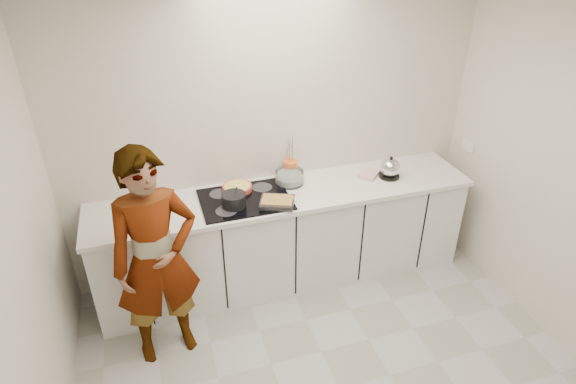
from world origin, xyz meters
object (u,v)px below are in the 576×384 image
object	(u,v)px
baking_dish	(277,202)
mixing_bowl	(289,178)
tart_dish	(237,187)
cook	(156,260)
saucepan	(234,200)
utensil_crock	(291,169)
kettle	(390,168)
hob	(245,199)

from	to	relation	value
baking_dish	mixing_bowl	world-z (taller)	mixing_bowl
tart_dish	baking_dish	size ratio (longest dim) A/B	0.82
mixing_bowl	cook	world-z (taller)	cook
saucepan	utensil_crock	size ratio (longest dim) A/B	1.35
tart_dish	kettle	bearing A→B (deg)	-6.78
hob	mixing_bowl	bearing A→B (deg)	20.71
hob	mixing_bowl	xyz separation A→B (m)	(0.43, 0.16, 0.05)
tart_dish	mixing_bowl	xyz separation A→B (m)	(0.46, 0.00, 0.02)
cook	tart_dish	bearing A→B (deg)	32.08
saucepan	cook	world-z (taller)	cook
cook	utensil_crock	bearing A→B (deg)	22.08
hob	cook	xyz separation A→B (m)	(-0.75, -0.49, -0.07)
hob	tart_dish	distance (m)	0.17
utensil_crock	hob	bearing A→B (deg)	-149.66
saucepan	utensil_crock	world-z (taller)	saucepan
hob	utensil_crock	bearing A→B (deg)	30.34
hob	baking_dish	distance (m)	0.28
tart_dish	kettle	world-z (taller)	kettle
kettle	utensil_crock	world-z (taller)	kettle
hob	saucepan	distance (m)	0.15
hob	tart_dish	bearing A→B (deg)	99.80
hob	cook	world-z (taller)	cook
hob	utensil_crock	distance (m)	0.56
tart_dish	hob	bearing A→B (deg)	-80.20
saucepan	mixing_bowl	distance (m)	0.59
hob	kettle	size ratio (longest dim) A/B	3.06
saucepan	kettle	size ratio (longest dim) A/B	0.85
saucepan	kettle	distance (m)	1.41
mixing_bowl	utensil_crock	distance (m)	0.13
mixing_bowl	hob	bearing A→B (deg)	-159.29
kettle	cook	size ratio (longest dim) A/B	0.14
kettle	utensil_crock	xyz separation A→B (m)	(-0.83, 0.28, -0.01)
hob	tart_dish	xyz separation A→B (m)	(-0.03, 0.16, 0.03)
baking_dish	mixing_bowl	xyz separation A→B (m)	(0.21, 0.33, 0.01)
baking_dish	kettle	xyz separation A→B (m)	(1.08, 0.17, 0.04)
utensil_crock	cook	world-z (taller)	cook
saucepan	kettle	world-z (taller)	kettle
kettle	baking_dish	bearing A→B (deg)	-170.87
tart_dish	cook	size ratio (longest dim) A/B	0.16
kettle	utensil_crock	distance (m)	0.87
tart_dish	utensil_crock	size ratio (longest dim) A/B	1.78
hob	mixing_bowl	size ratio (longest dim) A/B	2.80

